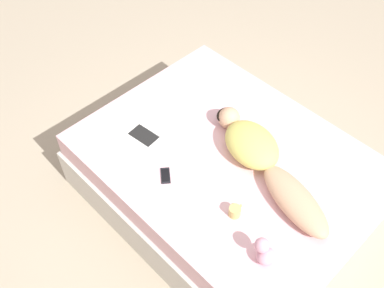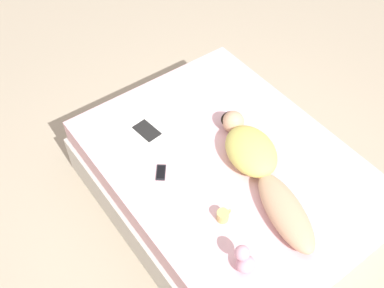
% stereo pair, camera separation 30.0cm
% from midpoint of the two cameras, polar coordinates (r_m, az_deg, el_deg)
% --- Properties ---
extents(ground_plane, '(12.00, 12.00, 0.00)m').
position_cam_midpoint_polar(ground_plane, '(3.86, 5.97, -7.34)').
color(ground_plane, '#B7A88E').
extents(bed, '(1.71, 2.16, 0.60)m').
position_cam_midpoint_polar(bed, '(3.62, 6.35, -4.77)').
color(bed, beige).
rests_on(bed, ground_plane).
extents(person, '(0.59, 1.29, 0.19)m').
position_cam_midpoint_polar(person, '(3.25, 11.24, -2.99)').
color(person, tan).
rests_on(person, bed).
extents(open_magazine, '(0.44, 0.36, 0.01)m').
position_cam_midpoint_polar(open_magazine, '(3.48, -4.57, 0.73)').
color(open_magazine, white).
rests_on(open_magazine, bed).
extents(coffee_mug, '(0.11, 0.08, 0.08)m').
position_cam_midpoint_polar(coffee_mug, '(3.03, 6.81, -9.17)').
color(coffee_mug, tan).
rests_on(coffee_mug, bed).
extents(cell_phone, '(0.14, 0.15, 0.01)m').
position_cam_midpoint_polar(cell_phone, '(3.26, -1.33, -3.77)').
color(cell_phone, black).
rests_on(cell_phone, bed).
extents(plush_toy, '(0.12, 0.15, 0.18)m').
position_cam_midpoint_polar(plush_toy, '(2.85, 9.76, -14.50)').
color(plush_toy, '#DB9EB2').
rests_on(plush_toy, bed).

